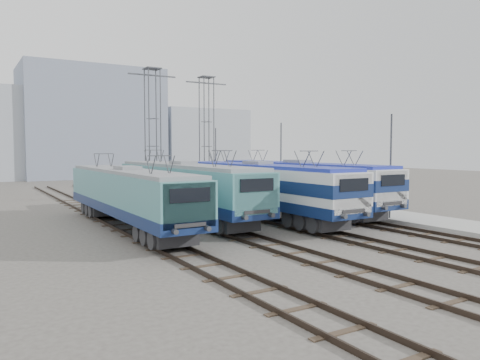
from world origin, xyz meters
name	(u,v)px	position (x,y,z in m)	size (l,w,h in m)	color
ground	(305,241)	(0.00, 0.00, 0.00)	(160.00, 160.00, 0.00)	#514C47
platform	(343,208)	(10.20, 8.00, 0.15)	(4.00, 70.00, 0.30)	#9E9E99
locomotive_far_left	(129,193)	(-6.75, 7.93, 2.17)	(2.76, 17.40, 3.27)	#11214F
locomotive_center_left	(185,186)	(-2.25, 10.05, 2.28)	(2.91, 18.35, 3.45)	#11214F
locomotive_center_right	(259,185)	(2.25, 7.77, 2.33)	(2.89, 18.27, 3.44)	#11214F
locomotive_far_right	(299,181)	(6.75, 9.15, 2.33)	(2.89, 18.29, 3.44)	#11214F
catenary_tower_west	(153,128)	(0.00, 22.00, 6.64)	(4.50, 1.20, 12.00)	#3F4247
catenary_tower_east	(207,130)	(6.50, 24.00, 6.64)	(4.50, 1.20, 12.00)	#3F4247
mast_front	(391,169)	(8.60, 2.00, 3.50)	(0.12, 0.12, 7.00)	#3F4247
mast_mid	(281,163)	(8.60, 14.00, 3.50)	(0.12, 0.12, 7.00)	#3F4247
mast_rear	(216,160)	(8.60, 26.00, 3.50)	(0.12, 0.12, 7.00)	#3F4247
building_center	(91,124)	(4.00, 62.00, 9.00)	(22.00, 14.00, 18.00)	gray
building_east	(199,142)	(24.00, 62.00, 6.00)	(16.00, 12.00, 12.00)	#9DA5B0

